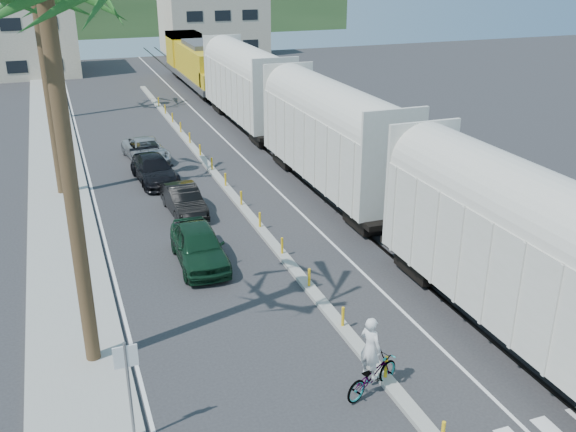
% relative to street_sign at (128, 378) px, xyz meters
% --- Properties ---
extents(ground, '(140.00, 140.00, 0.00)m').
position_rel_street_sign_xyz_m(ground, '(7.30, -2.00, -1.97)').
color(ground, '#28282B').
rests_on(ground, ground).
extents(sidewalk, '(3.00, 90.00, 0.15)m').
position_rel_street_sign_xyz_m(sidewalk, '(-1.20, 23.00, -1.90)').
color(sidewalk, gray).
rests_on(sidewalk, ground).
extents(rails, '(1.56, 100.00, 0.06)m').
position_rel_street_sign_xyz_m(rails, '(12.30, 26.00, -1.94)').
color(rails, black).
rests_on(rails, ground).
extents(median, '(0.45, 60.00, 0.85)m').
position_rel_street_sign_xyz_m(median, '(7.30, 17.96, -1.88)').
color(median, gray).
rests_on(median, ground).
extents(lane_markings, '(9.42, 90.00, 0.01)m').
position_rel_street_sign_xyz_m(lane_markings, '(5.15, 23.00, -1.97)').
color(lane_markings, silver).
rests_on(lane_markings, ground).
extents(freight_train, '(3.00, 60.94, 5.85)m').
position_rel_street_sign_xyz_m(freight_train, '(12.30, 21.12, 0.93)').
color(freight_train, beige).
rests_on(freight_train, ground).
extents(street_sign, '(0.60, 0.08, 3.00)m').
position_rel_street_sign_xyz_m(street_sign, '(0.00, 0.00, 0.00)').
color(street_sign, slate).
rests_on(street_sign, ground).
extents(buildings, '(38.00, 27.00, 10.00)m').
position_rel_street_sign_xyz_m(buildings, '(0.89, 69.66, 2.39)').
color(buildings, '#B5A790').
rests_on(buildings, ground).
extents(car_lead, '(2.13, 4.77, 1.59)m').
position_rel_street_sign_xyz_m(car_lead, '(3.93, 9.57, -1.18)').
color(car_lead, black).
rests_on(car_lead, ground).
extents(car_second, '(1.90, 4.29, 1.36)m').
position_rel_street_sign_xyz_m(car_second, '(4.46, 15.22, -1.29)').
color(car_second, black).
rests_on(car_second, ground).
extents(car_third, '(2.67, 5.12, 1.40)m').
position_rel_street_sign_xyz_m(car_third, '(3.90, 20.44, -1.27)').
color(car_third, black).
rests_on(car_third, ground).
extents(car_rear, '(3.12, 5.12, 1.30)m').
position_rel_street_sign_xyz_m(car_rear, '(4.09, 24.67, -1.32)').
color(car_rear, '#A7AAAC').
rests_on(car_rear, ground).
extents(cyclist, '(2.23, 2.61, 2.46)m').
position_rel_street_sign_xyz_m(cyclist, '(6.67, -0.29, -1.20)').
color(cyclist, '#9EA0A5').
rests_on(cyclist, ground).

